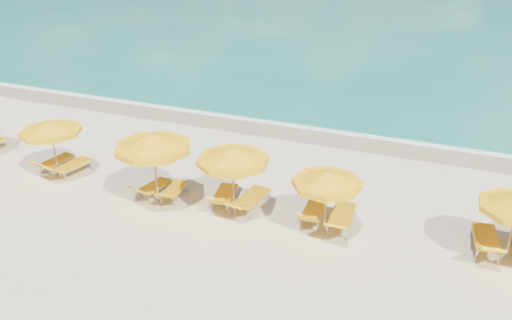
% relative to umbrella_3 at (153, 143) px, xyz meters
% --- Properties ---
extents(ground_plane, '(120.00, 120.00, 0.00)m').
position_rel_umbrella_3_xyz_m(ground_plane, '(2.79, 0.40, -2.16)').
color(ground_plane, beige).
extents(ocean, '(120.00, 80.00, 0.30)m').
position_rel_umbrella_3_xyz_m(ocean, '(2.79, 48.40, -2.16)').
color(ocean, '#14735E').
rests_on(ocean, ground).
extents(wet_sand_band, '(120.00, 2.60, 0.01)m').
position_rel_umbrella_3_xyz_m(wet_sand_band, '(2.79, 7.80, -2.16)').
color(wet_sand_band, tan).
rests_on(wet_sand_band, ground).
extents(foam_line, '(120.00, 1.20, 0.03)m').
position_rel_umbrella_3_xyz_m(foam_line, '(2.79, 8.60, -2.16)').
color(foam_line, white).
rests_on(foam_line, ground).
extents(whitecap_near, '(14.00, 0.36, 0.05)m').
position_rel_umbrella_3_xyz_m(whitecap_near, '(-3.21, 17.40, -2.16)').
color(whitecap_near, white).
rests_on(whitecap_near, ground).
extents(whitecap_far, '(18.00, 0.30, 0.05)m').
position_rel_umbrella_3_xyz_m(whitecap_far, '(10.79, 24.40, -2.16)').
color(whitecap_far, white).
rests_on(whitecap_far, ground).
extents(umbrella_2, '(2.19, 2.19, 2.20)m').
position_rel_umbrella_3_xyz_m(umbrella_2, '(-4.50, 0.36, -0.28)').
color(umbrella_2, tan).
rests_on(umbrella_2, ground).
extents(umbrella_3, '(2.73, 2.73, 2.54)m').
position_rel_umbrella_3_xyz_m(umbrella_3, '(0.00, 0.00, 0.00)').
color(umbrella_3, tan).
rests_on(umbrella_3, ground).
extents(umbrella_4, '(2.77, 2.77, 2.33)m').
position_rel_umbrella_3_xyz_m(umbrella_4, '(2.62, 0.37, -0.18)').
color(umbrella_4, tan).
rests_on(umbrella_4, ground).
extents(umbrella_5, '(2.48, 2.48, 2.10)m').
position_rel_umbrella_3_xyz_m(umbrella_5, '(5.63, 0.30, -0.37)').
color(umbrella_5, tan).
rests_on(umbrella_5, ground).
extents(lounger_2_left, '(0.80, 1.74, 0.76)m').
position_rel_umbrella_3_xyz_m(lounger_2_left, '(-4.88, 0.70, -1.96)').
color(lounger_2_left, '#A5A8AD').
rests_on(lounger_2_left, ground).
extents(lounger_2_right, '(0.92, 1.88, 0.76)m').
position_rel_umbrella_3_xyz_m(lounger_2_right, '(-4.04, 0.60, -1.94)').
color(lounger_2_right, '#A5A8AD').
rests_on(lounger_2_right, ground).
extents(lounger_3_left, '(0.82, 1.67, 0.75)m').
position_rel_umbrella_3_xyz_m(lounger_3_left, '(-0.37, 0.31, -1.96)').
color(lounger_3_left, '#A5A8AD').
rests_on(lounger_3_left, ground).
extents(lounger_3_right, '(0.71, 1.66, 0.70)m').
position_rel_umbrella_3_xyz_m(lounger_3_right, '(0.39, 0.39, -1.97)').
color(lounger_3_right, '#A5A8AD').
rests_on(lounger_3_right, ground).
extents(lounger_4_left, '(0.90, 1.87, 0.86)m').
position_rel_umbrella_3_xyz_m(lounger_4_left, '(2.16, 0.63, -1.94)').
color(lounger_4_left, '#A5A8AD').
rests_on(lounger_4_left, ground).
extents(lounger_4_right, '(0.90, 2.06, 0.76)m').
position_rel_umbrella_3_xyz_m(lounger_4_right, '(3.07, 0.74, -1.93)').
color(lounger_4_right, '#A5A8AD').
rests_on(lounger_4_right, ground).
extents(lounger_5_left, '(0.68, 1.81, 0.87)m').
position_rel_umbrella_3_xyz_m(lounger_5_left, '(5.18, 0.71, -1.94)').
color(lounger_5_left, '#A5A8AD').
rests_on(lounger_5_left, ground).
extents(lounger_5_right, '(0.76, 2.08, 0.85)m').
position_rel_umbrella_3_xyz_m(lounger_5_right, '(6.07, 0.70, -1.92)').
color(lounger_5_right, '#A5A8AD').
rests_on(lounger_5_right, ground).
extents(lounger_6_left, '(0.82, 2.00, 0.88)m').
position_rel_umbrella_3_xyz_m(lounger_6_left, '(10.15, 1.01, -1.92)').
color(lounger_6_left, '#A5A8AD').
rests_on(lounger_6_left, ground).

